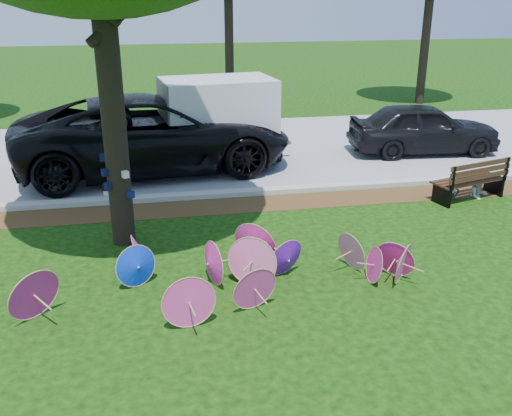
{
  "coord_description": "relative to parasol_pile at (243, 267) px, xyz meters",
  "views": [
    {
      "loc": [
        -1.25,
        -7.54,
        4.67
      ],
      "look_at": [
        0.5,
        2.0,
        0.9
      ],
      "focal_mm": 40.0,
      "sensor_mm": 36.0,
      "label": 1
    }
  ],
  "objects": [
    {
      "name": "black_van",
      "position": [
        -1.29,
        6.88,
        0.63
      ],
      "size": [
        7.63,
        4.22,
        2.02
      ],
      "primitive_type": "imported",
      "rotation": [
        0.0,
        0.0,
        1.69
      ],
      "color": "black",
      "rests_on": "ground"
    },
    {
      "name": "mulch_strip",
      "position": [
        -0.06,
        3.77,
        -0.38
      ],
      "size": [
        90.0,
        1.0,
        0.01
      ],
      "primitive_type": "cube",
      "color": "#472D16",
      "rests_on": "ground"
    },
    {
      "name": "dark_pickup",
      "position": [
        6.61,
        7.22,
        0.36
      ],
      "size": [
        4.51,
        2.09,
        1.5
      ],
      "primitive_type": "imported",
      "rotation": [
        0.0,
        0.0,
        1.5
      ],
      "color": "black",
      "rests_on": "ground"
    },
    {
      "name": "person_right",
      "position": [
        6.21,
        3.33,
        0.12
      ],
      "size": [
        0.53,
        0.43,
        1.01
      ],
      "primitive_type": "imported",
      "rotation": [
        0.0,
        0.0,
        0.1
      ],
      "color": "#B7B7C0",
      "rests_on": "ground"
    },
    {
      "name": "park_bench",
      "position": [
        5.86,
        3.28,
        0.1
      ],
      "size": [
        1.98,
        1.19,
        0.97
      ],
      "primitive_type": null,
      "rotation": [
        0.0,
        0.0,
        0.28
      ],
      "color": "black",
      "rests_on": "ground"
    },
    {
      "name": "ground",
      "position": [
        -0.06,
        -0.73,
        -0.38
      ],
      "size": [
        90.0,
        90.0,
        0.0
      ],
      "primitive_type": "plane",
      "color": "black",
      "rests_on": "ground"
    },
    {
      "name": "person_left",
      "position": [
        5.51,
        3.33,
        0.14
      ],
      "size": [
        0.41,
        0.31,
        1.04
      ],
      "primitive_type": "imported",
      "rotation": [
        0.0,
        0.0,
        -0.17
      ],
      "color": "#333746",
      "rests_on": "ground"
    },
    {
      "name": "curb",
      "position": [
        -0.06,
        4.47,
        -0.32
      ],
      "size": [
        90.0,
        0.3,
        0.12
      ],
      "primitive_type": "cube",
      "color": "#B7B5AD",
      "rests_on": "ground"
    },
    {
      "name": "street",
      "position": [
        -0.06,
        8.62,
        -0.38
      ],
      "size": [
        90.0,
        8.0,
        0.01
      ],
      "primitive_type": "cube",
      "color": "gray",
      "rests_on": "ground"
    },
    {
      "name": "cargo_trailer",
      "position": [
        0.47,
        7.15,
        0.95
      ],
      "size": [
        3.18,
        2.24,
        2.68
      ],
      "primitive_type": "cube",
      "rotation": [
        0.0,
        0.0,
        0.13
      ],
      "color": "silver",
      "rests_on": "ground"
    },
    {
      "name": "parasol_pile",
      "position": [
        0.0,
        0.0,
        0.0
      ],
      "size": [
        6.63,
        2.56,
        0.88
      ],
      "color": "#CD2989",
      "rests_on": "ground"
    }
  ]
}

